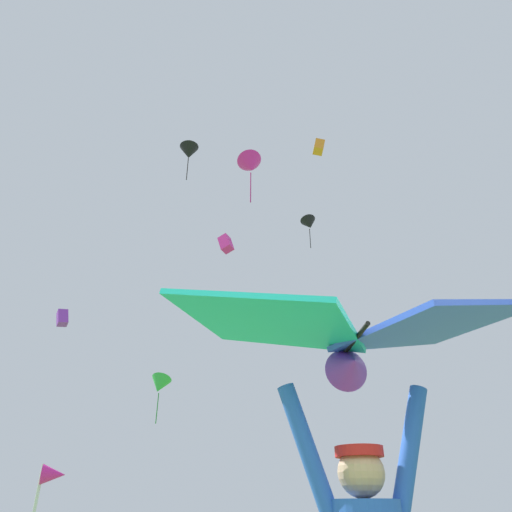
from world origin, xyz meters
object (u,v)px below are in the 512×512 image
(held_stunt_kite, at_px, (352,333))
(distant_kite_magenta_high_right, at_px, (226,244))
(distant_kite_black_mid_left, at_px, (309,224))
(distant_kite_black_overhead_distant, at_px, (189,152))
(distant_kite_green_mid_right, at_px, (160,385))
(distant_kite_magenta_low_left, at_px, (251,165))
(marker_flag, at_px, (50,486))
(distant_kite_orange_low_right, at_px, (319,147))
(distant_kite_purple_high_left, at_px, (62,318))

(held_stunt_kite, relative_size, distant_kite_magenta_high_right, 1.34)
(distant_kite_black_mid_left, xyz_separation_m, distant_kite_magenta_high_right, (-3.83, 6.82, 1.62))
(distant_kite_black_overhead_distant, height_order, distant_kite_magenta_high_right, distant_kite_black_overhead_distant)
(distant_kite_green_mid_right, bearing_deg, distant_kite_magenta_low_left, -80.72)
(distant_kite_magenta_low_left, xyz_separation_m, marker_flag, (-5.58, -9.61, -14.27))
(distant_kite_black_overhead_distant, distance_m, marker_flag, 25.21)
(distant_kite_orange_low_right, height_order, distant_kite_green_mid_right, distant_kite_orange_low_right)
(distant_kite_black_mid_left, height_order, distant_kite_green_mid_right, distant_kite_black_mid_left)
(held_stunt_kite, relative_size, distant_kite_black_mid_left, 0.86)
(distant_kite_magenta_high_right, bearing_deg, distant_kite_black_overhead_distant, -121.37)
(distant_kite_black_overhead_distant, relative_size, distant_kite_purple_high_left, 2.46)
(distant_kite_green_mid_right, bearing_deg, held_stunt_kite, -94.21)
(distant_kite_orange_low_right, relative_size, distant_kite_magenta_high_right, 0.78)
(distant_kite_orange_low_right, height_order, distant_kite_purple_high_left, distant_kite_orange_low_right)
(held_stunt_kite, distance_m, marker_flag, 5.10)
(distant_kite_magenta_high_right, relative_size, distant_kite_purple_high_left, 1.38)
(distant_kite_magenta_high_right, bearing_deg, distant_kite_magenta_low_left, -99.19)
(held_stunt_kite, xyz_separation_m, distant_kite_black_overhead_distant, (1.64, 20.37, 18.95))
(distant_kite_orange_low_right, height_order, distant_kite_magenta_low_left, distant_kite_orange_low_right)
(distant_kite_purple_high_left, height_order, marker_flag, distant_kite_purple_high_left)
(held_stunt_kite, bearing_deg, distant_kite_orange_low_right, 62.00)
(marker_flag, bearing_deg, distant_kite_magenta_high_right, 71.28)
(held_stunt_kite, height_order, distant_kite_magenta_low_left, distant_kite_magenta_low_left)
(held_stunt_kite, relative_size, distant_kite_orange_low_right, 1.73)
(distant_kite_magenta_high_right, relative_size, marker_flag, 0.80)
(distant_kite_magenta_low_left, distance_m, marker_flag, 18.08)
(distant_kite_black_overhead_distant, distance_m, distant_kite_magenta_high_right, 8.60)
(held_stunt_kite, relative_size, distant_kite_green_mid_right, 0.68)
(distant_kite_orange_low_right, bearing_deg, distant_kite_green_mid_right, 132.79)
(distant_kite_magenta_high_right, height_order, distant_kite_magenta_low_left, distant_kite_magenta_high_right)
(held_stunt_kite, bearing_deg, distant_kite_magenta_high_right, 77.68)
(distant_kite_green_mid_right, bearing_deg, distant_kite_magenta_high_right, 16.83)
(distant_kite_black_overhead_distant, relative_size, distant_kite_magenta_high_right, 1.78)
(distant_kite_magenta_low_left, bearing_deg, distant_kite_orange_low_right, 32.60)
(distant_kite_black_mid_left, relative_size, distant_kite_magenta_high_right, 1.57)
(distant_kite_black_mid_left, height_order, distant_kite_magenta_high_right, distant_kite_magenta_high_right)
(distant_kite_black_overhead_distant, bearing_deg, distant_kite_black_mid_left, 2.36)
(distant_kite_black_mid_left, distance_m, distant_kite_purple_high_left, 16.26)
(distant_kite_black_overhead_distant, height_order, distant_kite_magenta_low_left, distant_kite_black_overhead_distant)
(distant_kite_green_mid_right, relative_size, distant_kite_magenta_low_left, 1.02)
(distant_kite_magenta_low_left, bearing_deg, distant_kite_black_overhead_distant, 110.49)
(distant_kite_magenta_high_right, bearing_deg, held_stunt_kite, -102.32)
(marker_flag, bearing_deg, distant_kite_orange_low_right, 49.59)
(distant_kite_black_overhead_distant, xyz_separation_m, distant_kite_magenta_high_right, (4.37, 7.16, -1.89))
(distant_kite_black_mid_left, xyz_separation_m, distant_kite_purple_high_left, (-14.05, 5.32, -6.22))
(distant_kite_orange_low_right, relative_size, marker_flag, 0.63)
(distant_kite_black_mid_left, relative_size, distant_kite_magenta_low_left, 0.81)
(distant_kite_black_mid_left, bearing_deg, distant_kite_orange_low_right, -95.49)
(marker_flag, bearing_deg, distant_kite_green_mid_right, 80.41)
(held_stunt_kite, bearing_deg, marker_flag, 109.61)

